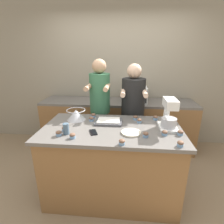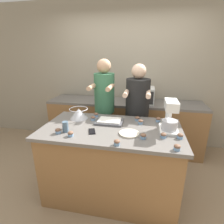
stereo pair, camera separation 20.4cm
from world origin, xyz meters
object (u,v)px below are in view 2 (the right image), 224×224
Objects in this scene: stand_mixer at (170,118)px; cupcake_3 at (137,119)px; cell_phone at (92,131)px; cupcake_6 at (180,136)px; person_right at (137,117)px; cupcake_1 at (170,118)px; person_left at (105,112)px; cupcake_11 at (163,135)px; microwave_oven at (141,95)px; cupcake_13 at (141,122)px; cupcake_9 at (177,147)px; baking_tray at (109,121)px; cupcake_12 at (58,131)px; cupcake_2 at (143,136)px; cupcake_0 at (65,127)px; cupcake_8 at (158,119)px; cupcake_5 at (70,134)px; small_plate at (129,133)px; drinking_glass at (65,127)px; cupcake_4 at (96,115)px; cupcake_7 at (117,142)px; mixing_bowl at (79,113)px.

cupcake_3 is (-0.36, 0.24, -0.13)m from stand_mixer.
cell_phone is 0.94m from cupcake_6.
person_right is 0.53m from cupcake_1.
cupcake_11 is at bearing -44.08° from person_left.
microwave_oven reaches higher than cupcake_1.
cupcake_3 reaches higher than cell_phone.
cupcake_13 is (0.05, -0.10, 0.00)m from cupcake_3.
cupcake_9 is 0.25m from cupcake_11.
stand_mixer is at bearing -34.25° from person_left.
cupcake_12 is (-0.49, -0.41, 0.01)m from baking_tray.
microwave_oven is 7.31× the size of cupcake_2.
cupcake_1 is at bearing 27.41° from cupcake_12.
cupcake_2 is 1.00× the size of cupcake_6.
cupcake_12 is (-1.23, 0.11, 0.00)m from cupcake_9.
cupcake_0 and cupcake_1 have the same top height.
stand_mixer is at bearing -57.21° from person_right.
cupcake_13 is (-0.22, -0.12, 0.00)m from cupcake_8.
cupcake_5 is at bearing -172.64° from cupcake_2.
small_plate is 3.61× the size of cupcake_2.
drinking_glass reaches higher than cupcake_11.
cupcake_0 is (-0.28, -0.79, 0.06)m from person_left.
person_left is 5.06× the size of baking_tray.
cupcake_8 is (0.93, 0.61, 0.00)m from cupcake_5.
cupcake_1 and cupcake_4 have the same top height.
microwave_oven is (0.53, 0.57, 0.16)m from person_left.
cupcake_1 reaches higher than baking_tray.
small_plate is (-0.03, -0.78, 0.09)m from person_right.
cupcake_8 is (0.83, -0.02, 0.00)m from cupcake_4.
cupcake_12 reaches higher than cell_phone.
cupcake_3 is 1.00× the size of cupcake_7.
cupcake_3 is 0.52m from cupcake_11.
small_plate is (0.71, -0.35, -0.06)m from mixing_bowl.
cupcake_13 is at bearing -151.53° from cupcake_1.
cupcake_13 is (0.57, -0.46, 0.06)m from person_left.
cupcake_12 is (-0.68, 0.13, 0.00)m from cupcake_7.
cupcake_11 is (0.64, -0.30, 0.01)m from baking_tray.
cupcake_11 is (-0.10, 0.22, 0.00)m from cupcake_9.
cupcake_9 is at bearing -104.96° from cupcake_6.
cupcake_11 is at bearing -0.31° from cupcake_0.
drinking_glass reaches higher than cupcake_12.
cell_phone is 0.48m from cupcake_4.
cupcake_5 and cupcake_12 have the same top height.
cupcake_5 is at bearing -147.50° from cupcake_1.
stand_mixer is (0.89, -0.61, 0.19)m from person_left.
microwave_oven reaches higher than cupcake_2.
drinking_glass is at bearing -57.21° from cupcake_0.
small_plate is at bearing 152.39° from cupcake_9.
cupcake_6 and cupcake_11 have the same top height.
baking_tray is 5.53× the size of cupcake_3.
person_right reaches higher than cupcake_13.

